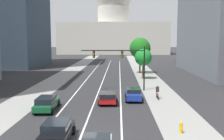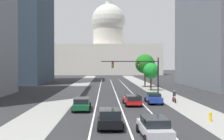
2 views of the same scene
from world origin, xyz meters
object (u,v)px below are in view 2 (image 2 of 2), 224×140
Objects in this scene: capitol_building at (108,50)px; street_tree_far_right at (151,71)px; car_green at (82,103)px; traffic_signal_mast at (139,69)px; cyclist at (174,96)px; street_tree_mid_right at (145,64)px; car_silver at (154,127)px; car_black at (110,118)px; fire_hydrant at (210,116)px; car_blue at (154,98)px; car_red at (132,100)px.

street_tree_far_right is at bearing -85.29° from capitol_building.
car_green is 13.93m from traffic_signal_mast.
street_tree_mid_right reaches higher than cyclist.
street_tree_mid_right is (5.85, 41.45, 4.60)m from car_silver.
car_black reaches higher than fire_hydrant.
car_blue is 16.59m from car_silver.
cyclist is 24.90m from street_tree_mid_right.
car_black is at bearing -161.61° from car_green.
car_red is 0.49× the size of traffic_signal_mast.
cyclist is at bearing -85.89° from capitol_building.
cyclist is at bearing 90.46° from fire_hydrant.
car_blue is 11.62m from fire_hydrant.
car_blue is (3.05, 1.79, 0.01)m from car_red.
car_silver is 42.11m from street_tree_mid_right.
car_silver is at bearing 160.17° from cyclist.
street_tree_mid_right is (3.91, 19.33, 0.86)m from traffic_signal_mast.
cyclist reaches higher than car_green.
street_tree_mid_right is at bearing 89.64° from street_tree_far_right.
street_tree_far_right is (7.33, -88.95, -9.28)m from capitol_building.
car_black is 0.55× the size of street_tree_mid_right.
car_blue is at bearing 102.18° from cyclist.
car_blue is 3.05m from cyclist.
car_black is 4.62× the size of fire_hydrant.
capitol_building is 119.85m from car_black.
traffic_signal_mast is at bearing -16.44° from car_red.
fire_hydrant is (6.13, -9.42, -0.28)m from car_red.
capitol_building reaches higher than street_tree_far_right.
car_green is at bearing -111.72° from street_tree_mid_right.
fire_hydrant is at bearing -149.17° from car_red.
car_green is 2.80× the size of cyclist.
street_tree_far_right is (3.86, 11.29, -0.55)m from traffic_signal_mast.
car_red is at bearing 111.83° from cyclist.
car_green reaches higher than car_blue.
cyclist is (2.98, 0.66, 0.10)m from car_blue.
traffic_signal_mast is (3.47, -100.24, -8.73)m from capitol_building.
capitol_building is 123.00m from car_silver.
car_silver is at bearing -89.28° from capitol_building.
car_red is 0.98× the size of car_blue.
car_red is at bearing 123.05° from fire_hydrant.
car_green is 0.63× the size of street_tree_mid_right.
car_blue is 7.03m from traffic_signal_mast.
cyclist is at bearing -67.42° from car_green.
capitol_building reaches higher than traffic_signal_mast.
car_blue is 10.41m from car_green.
traffic_signal_mast reaches higher than car_black.
street_tree_far_right is at bearing -16.83° from car_black.
capitol_building is 6.09× the size of traffic_signal_mast.
traffic_signal_mast is at bearing -38.92° from car_green.
car_blue is (6.12, 13.14, -0.06)m from car_black.
car_silver is 2.62× the size of cyclist.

